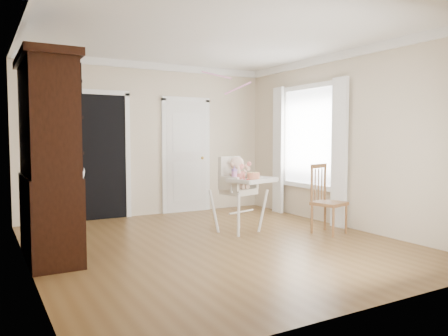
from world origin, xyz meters
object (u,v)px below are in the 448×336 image
cake (254,176)px  sippy_cup (234,174)px  high_chair (239,185)px  dining_chair (327,201)px  china_cabinet (49,159)px

cake → sippy_cup: (-0.25, 0.12, 0.03)m
high_chair → dining_chair: bearing=-48.4°
sippy_cup → china_cabinet: bearing=180.0°
sippy_cup → china_cabinet: size_ratio=0.09×
cake → china_cabinet: size_ratio=0.10×
cake → dining_chair: bearing=-23.7°
sippy_cup → cake: bearing=-25.5°
high_chair → sippy_cup: 0.27m
sippy_cup → dining_chair: (1.24, -0.55, -0.41)m
sippy_cup → dining_chair: 1.41m
sippy_cup → china_cabinet: (-2.44, 0.00, 0.28)m
cake → china_cabinet: bearing=177.5°
cake → china_cabinet: china_cabinet is taller
cake → dining_chair: dining_chair is taller
high_chair → cake: 0.30m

